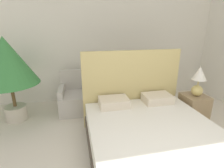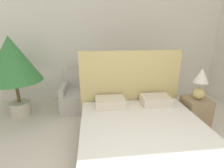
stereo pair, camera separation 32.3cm
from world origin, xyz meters
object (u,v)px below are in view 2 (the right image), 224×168
nightstand (195,113)px  table_lamp (201,82)px  bed (143,138)px  armchair_near_window_left (77,98)px  potted_palm (12,62)px  side_table (97,99)px  armchair_near_window_right (118,96)px

nightstand → table_lamp: table_lamp is taller
bed → armchair_near_window_left: size_ratio=2.34×
nightstand → table_lamp: bearing=-77.8°
potted_palm → side_table: (1.58, 0.08, -0.87)m
armchair_near_window_right → table_lamp: size_ratio=1.58×
armchair_near_window_left → bed: bearing=-54.9°
potted_palm → table_lamp: (3.28, -0.85, -0.25)m
bed → nightstand: bed is taller
nightstand → armchair_near_window_left: bearing=155.3°
armchair_near_window_left → side_table: bearing=-6.5°
bed → nightstand: 1.28m
armchair_near_window_left → nightstand: 2.36m
armchair_near_window_left → table_lamp: size_ratio=1.58×
table_lamp → armchair_near_window_left: bearing=155.0°
armchair_near_window_right → nightstand: bearing=-37.0°
bed → side_table: bearing=110.6°
armchair_near_window_right → side_table: (-0.45, -0.07, -0.02)m
bed → side_table: size_ratio=4.07×
potted_palm → armchair_near_window_right: bearing=4.2°
bed → armchair_near_window_left: 1.90m
bed → armchair_near_window_left: bearing=122.7°
bed → table_lamp: (1.12, 0.60, 0.58)m
bed → armchair_near_window_right: (-0.12, 1.60, -0.02)m
nightstand → side_table: nightstand is taller
bed → armchair_near_window_right: bed is taller
bed → armchair_near_window_left: bed is taller
armchair_near_window_left → armchair_near_window_right: 0.91m
armchair_near_window_right → potted_palm: 2.21m
nightstand → bed: bearing=-151.5°
armchair_near_window_left → table_lamp: (2.15, -1.00, 0.61)m
side_table → table_lamp: bearing=-28.7°
nightstand → table_lamp: (0.00, -0.01, 0.59)m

